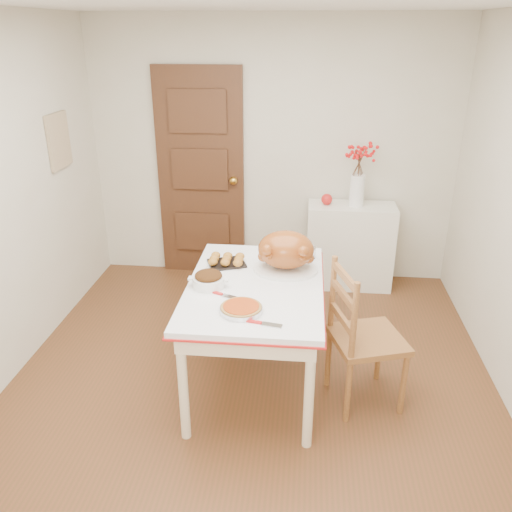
# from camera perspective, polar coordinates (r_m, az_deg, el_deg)

# --- Properties ---
(floor) EXTENTS (3.50, 4.00, 0.00)m
(floor) POSITION_cam_1_polar(r_m,az_deg,el_deg) (3.81, -0.66, -14.58)
(floor) COLOR #513419
(floor) RESTS_ON ground
(wall_back) EXTENTS (3.50, 0.00, 2.50)m
(wall_back) POSITION_cam_1_polar(r_m,az_deg,el_deg) (5.11, 1.78, 11.10)
(wall_back) COLOR beige
(wall_back) RESTS_ON ground
(wall_front) EXTENTS (3.50, 0.00, 2.50)m
(wall_front) POSITION_cam_1_polar(r_m,az_deg,el_deg) (1.51, -9.98, -23.88)
(wall_front) COLOR beige
(wall_front) RESTS_ON ground
(door_back) EXTENTS (0.85, 0.06, 2.06)m
(door_back) POSITION_cam_1_polar(r_m,az_deg,el_deg) (5.22, -6.05, 8.78)
(door_back) COLOR #3D2316
(door_back) RESTS_ON ground
(photo_board) EXTENTS (0.03, 0.35, 0.45)m
(photo_board) POSITION_cam_1_polar(r_m,az_deg,el_deg) (4.74, -20.77, 11.71)
(photo_board) COLOR beige
(photo_board) RESTS_ON ground
(sideboard) EXTENTS (0.83, 0.37, 0.83)m
(sideboard) POSITION_cam_1_polar(r_m,az_deg,el_deg) (5.16, 10.18, 1.09)
(sideboard) COLOR white
(sideboard) RESTS_ON floor
(kitchen_table) EXTENTS (0.91, 1.34, 0.80)m
(kitchen_table) POSITION_cam_1_polar(r_m,az_deg,el_deg) (3.67, -0.08, -8.64)
(kitchen_table) COLOR white
(kitchen_table) RESTS_ON floor
(chair_oak) EXTENTS (0.56, 0.56, 1.01)m
(chair_oak) POSITION_cam_1_polar(r_m,az_deg,el_deg) (3.54, 12.14, -8.53)
(chair_oak) COLOR #976131
(chair_oak) RESTS_ON floor
(berry_vase) EXTENTS (0.32, 0.32, 0.61)m
(berry_vase) POSITION_cam_1_polar(r_m,az_deg,el_deg) (4.93, 11.12, 8.82)
(berry_vase) COLOR white
(berry_vase) RESTS_ON sideboard
(apple) EXTENTS (0.11, 0.11, 0.11)m
(apple) POSITION_cam_1_polar(r_m,az_deg,el_deg) (4.98, 7.75, 6.17)
(apple) COLOR red
(apple) RESTS_ON sideboard
(turkey_platter) EXTENTS (0.48, 0.40, 0.29)m
(turkey_platter) POSITION_cam_1_polar(r_m,az_deg,el_deg) (3.60, 3.29, 0.45)
(turkey_platter) COLOR #9B451F
(turkey_platter) RESTS_ON kitchen_table
(pumpkin_pie) EXTENTS (0.33, 0.33, 0.05)m
(pumpkin_pie) POSITION_cam_1_polar(r_m,az_deg,el_deg) (3.13, -1.64, -5.69)
(pumpkin_pie) COLOR #A83A10
(pumpkin_pie) RESTS_ON kitchen_table
(stuffing_dish) EXTENTS (0.28, 0.22, 0.10)m
(stuffing_dish) POSITION_cam_1_polar(r_m,az_deg,el_deg) (3.43, -5.21, -2.55)
(stuffing_dish) COLOR #48260C
(stuffing_dish) RESTS_ON kitchen_table
(rolls_tray) EXTENTS (0.31, 0.28, 0.07)m
(rolls_tray) POSITION_cam_1_polar(r_m,az_deg,el_deg) (3.74, -3.23, -0.45)
(rolls_tray) COLOR #9E6C28
(rolls_tray) RESTS_ON kitchen_table
(pie_server) EXTENTS (0.24, 0.11, 0.01)m
(pie_server) POSITION_cam_1_polar(r_m,az_deg,el_deg) (3.02, 0.72, -7.36)
(pie_server) COLOR silver
(pie_server) RESTS_ON kitchen_table
(carving_knife) EXTENTS (0.27, 0.17, 0.01)m
(carving_knife) POSITION_cam_1_polar(r_m,az_deg,el_deg) (3.31, -3.16, -4.36)
(carving_knife) COLOR silver
(carving_knife) RESTS_ON kitchen_table
(drinking_glass) EXTENTS (0.08, 0.08, 0.11)m
(drinking_glass) POSITION_cam_1_polar(r_m,az_deg,el_deg) (3.96, 1.54, 1.30)
(drinking_glass) COLOR white
(drinking_glass) RESTS_ON kitchen_table
(shaker_pair) EXTENTS (0.09, 0.04, 0.09)m
(shaker_pair) POSITION_cam_1_polar(r_m,az_deg,el_deg) (3.85, 5.83, 0.39)
(shaker_pair) COLOR white
(shaker_pair) RESTS_ON kitchen_table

